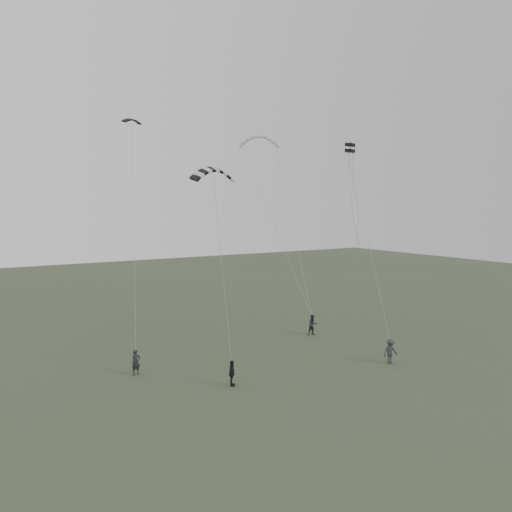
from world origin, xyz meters
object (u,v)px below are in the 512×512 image
flyer_far (390,351)px  kite_pale_large (259,137)px  flyer_center (232,373)px  flyer_left (136,362)px  kite_box (350,148)px  kite_dark_small (132,120)px  flyer_right (313,325)px  kite_striped (213,169)px

flyer_far → kite_pale_large: size_ratio=0.44×
flyer_center → flyer_far: (10.98, -1.94, 0.08)m
flyer_left → flyer_center: (4.11, -4.87, -0.03)m
kite_pale_large → kite_box: size_ratio=5.46×
flyer_far → kite_dark_small: 25.26m
kite_box → flyer_center: bearing=177.3°
kite_dark_small → kite_box: kite_dark_small is taller
flyer_center → flyer_far: size_ratio=0.91×
flyer_right → kite_striped: bearing=-151.0°
flyer_left → flyer_right: flyer_right is taller
flyer_left → flyer_center: size_ratio=1.04×
flyer_far → kite_pale_large: (0.02, 16.44, 15.94)m
flyer_far → kite_pale_large: kite_pale_large is taller
flyer_far → kite_box: bearing=83.7°
kite_striped → kite_dark_small: bearing=95.9°
flyer_left → kite_box: (16.49, -0.98, 14.03)m
flyer_left → kite_dark_small: (2.80, 8.23, 16.20)m
flyer_far → kite_box: (1.40, 5.83, 13.98)m
flyer_right → flyer_far: flyer_far is taller
flyer_right → flyer_far: size_ratio=1.00×
kite_pale_large → kite_box: (1.39, -10.61, -1.96)m
flyer_right → flyer_center: flyer_right is taller
flyer_center → kite_striped: bearing=27.3°
flyer_right → flyer_center: size_ratio=1.10×
kite_dark_small → kite_pale_large: bearing=-14.5°
kite_pale_large → flyer_center: bearing=-93.7°
kite_pale_large → kite_box: 10.88m
flyer_left → kite_box: size_ratio=2.29×
flyer_left → kite_pale_large: 24.02m
flyer_far → kite_box: 15.21m
flyer_far → kite_striped: bearing=162.7°
flyer_left → flyer_far: bearing=-33.7°
flyer_left → kite_dark_small: 18.39m
kite_dark_small → kite_pale_large: kite_pale_large is taller
flyer_left → kite_box: kite_box is taller
kite_dark_small → flyer_right: bearing=-48.3°
flyer_left → kite_box: bearing=-12.8°
flyer_left → kite_striped: (4.48, -1.98, 11.90)m
kite_striped → kite_box: size_ratio=4.11×
kite_dark_small → kite_striped: kite_dark_small is taller
kite_dark_small → kite_box: bearing=-55.0°
flyer_far → kite_striped: size_ratio=0.59×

